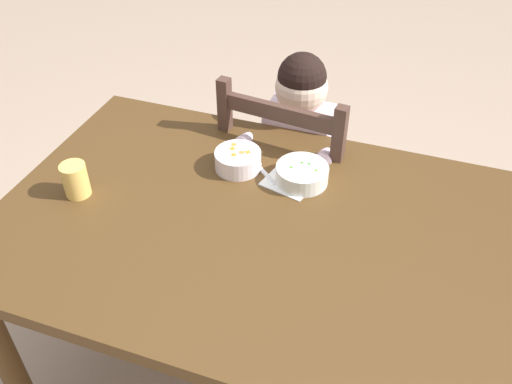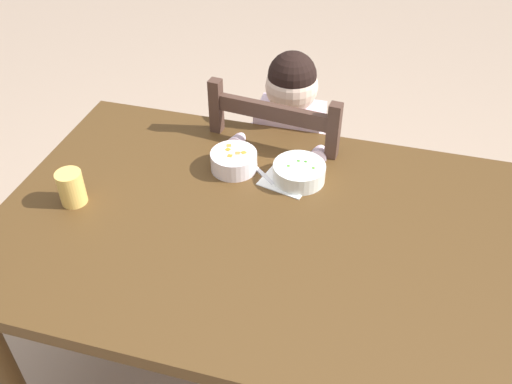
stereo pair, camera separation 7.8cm
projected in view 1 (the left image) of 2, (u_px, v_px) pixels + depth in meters
name	position (u px, v px, depth m)	size (l,w,h in m)	color
ground_plane	(253.00, 373.00, 1.91)	(8.00, 8.00, 0.00)	tan
dining_table	(252.00, 247.00, 1.51)	(1.37, 0.92, 0.71)	#4F3418
dining_chair	(293.00, 186.00, 2.01)	(0.46, 0.46, 0.89)	#4A3127
child_figure	(296.00, 145.00, 1.88)	(0.32, 0.31, 0.94)	silver
bowl_of_peas	(302.00, 174.00, 1.57)	(0.15, 0.15, 0.05)	white
bowl_of_carrots	(238.00, 160.00, 1.62)	(0.14, 0.14, 0.06)	white
spoon	(259.00, 167.00, 1.63)	(0.12, 0.11, 0.01)	silver
drinking_cup	(75.00, 180.00, 1.51)	(0.07, 0.07, 0.10)	#F1C35E
paper_napkin	(290.00, 181.00, 1.58)	(0.14, 0.12, 0.00)	white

